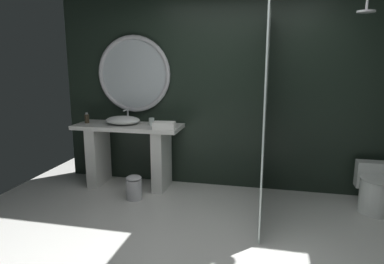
% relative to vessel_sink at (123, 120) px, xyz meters
% --- Properties ---
extents(ground_plane, '(5.76, 5.76, 0.00)m').
position_rel_vessel_sink_xyz_m(ground_plane, '(1.46, -1.57, -0.90)').
color(ground_plane, silver).
extents(back_wall_panel, '(4.80, 0.10, 2.60)m').
position_rel_vessel_sink_xyz_m(back_wall_panel, '(1.46, 0.33, 0.40)').
color(back_wall_panel, black).
rests_on(back_wall_panel, ground_plane).
extents(vanity_counter, '(1.42, 0.54, 0.85)m').
position_rel_vessel_sink_xyz_m(vanity_counter, '(0.08, -0.01, -0.39)').
color(vanity_counter, silver).
rests_on(vanity_counter, ground_plane).
extents(vessel_sink, '(0.46, 0.38, 0.19)m').
position_rel_vessel_sink_xyz_m(vessel_sink, '(0.00, 0.00, 0.00)').
color(vessel_sink, white).
rests_on(vessel_sink, vanity_counter).
extents(tumbler_cup, '(0.07, 0.07, 0.10)m').
position_rel_vessel_sink_xyz_m(tumbler_cup, '(0.39, 0.03, -0.01)').
color(tumbler_cup, silver).
rests_on(tumbler_cup, vanity_counter).
extents(soap_dispenser, '(0.06, 0.06, 0.14)m').
position_rel_vessel_sink_xyz_m(soap_dispenser, '(-0.52, -0.01, 0.01)').
color(soap_dispenser, '#3D3323').
rests_on(soap_dispenser, vanity_counter).
extents(round_wall_mirror, '(1.03, 0.06, 1.03)m').
position_rel_vessel_sink_xyz_m(round_wall_mirror, '(0.08, 0.24, 0.60)').
color(round_wall_mirror, '#B7B7BC').
extents(shower_glass_panel, '(0.02, 1.48, 2.20)m').
position_rel_vessel_sink_xyz_m(shower_glass_panel, '(1.86, -0.46, 0.19)').
color(shower_glass_panel, silver).
rests_on(shower_glass_panel, ground_plane).
extents(rain_shower_head, '(0.18, 0.18, 0.34)m').
position_rel_vessel_sink_xyz_m(rain_shower_head, '(2.81, -0.25, 1.30)').
color(rain_shower_head, '#B7B7BC').
extents(toilet, '(0.42, 0.59, 0.51)m').
position_rel_vessel_sink_xyz_m(toilet, '(3.13, -0.13, -0.66)').
color(toilet, white).
rests_on(toilet, ground_plane).
extents(waste_bin, '(0.19, 0.19, 0.30)m').
position_rel_vessel_sink_xyz_m(waste_bin, '(0.31, -0.44, -0.75)').
color(waste_bin, '#B7B7BC').
rests_on(waste_bin, ground_plane).
extents(folded_hand_towel, '(0.29, 0.20, 0.09)m').
position_rel_vessel_sink_xyz_m(folded_hand_towel, '(0.63, -0.18, -0.01)').
color(folded_hand_towel, white).
rests_on(folded_hand_towel, vanity_counter).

